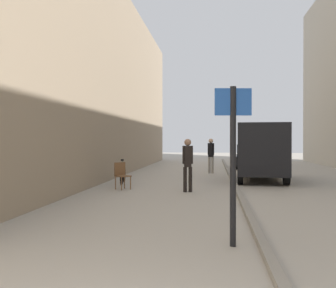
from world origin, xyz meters
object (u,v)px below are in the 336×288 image
Objects in this scene: street_sign_post at (233,151)px; cafe_chair_near_window at (122,174)px; delivery_van at (261,151)px; bicycle_leaning at (123,174)px; pedestrian_main_foreground at (211,153)px; pedestrian_mid_block at (188,161)px; parked_car at (249,156)px.

cafe_chair_near_window is (-3.52, 7.09, -1.00)m from street_sign_post.
cafe_chair_near_window is (-5.21, -3.60, -0.73)m from delivery_van.
pedestrian_main_foreground is at bearing 49.67° from bicycle_leaning.
delivery_van is 5.33× the size of cafe_chair_near_window.
pedestrian_mid_block reaches higher than cafe_chair_near_window.
parked_car is 12.54m from cafe_chair_near_window.
pedestrian_mid_block is at bearing -101.31° from parked_car.
parked_car is 1.65× the size of street_sign_post.
bicycle_leaning is (-5.76, -9.60, -0.33)m from parked_car.
delivery_van reaches higher than parked_car.
delivery_van is (2.14, -3.40, 0.24)m from pedestrian_main_foreground.
street_sign_post is at bearing -73.71° from bicycle_leaning.
delivery_van reaches higher than cafe_chair_near_window.
bicycle_leaning is (-5.56, -1.90, -0.90)m from delivery_van.
cafe_chair_near_window is (-2.35, 0.47, -0.47)m from pedestrian_mid_block.
pedestrian_main_foreground reaches higher than bicycle_leaning.
pedestrian_main_foreground is 1.92× the size of cafe_chair_near_window.
pedestrian_main_foreground is 7.50m from pedestrian_mid_block.
street_sign_post is 9.68m from bicycle_leaning.
pedestrian_main_foreground is at bearing -115.28° from parked_car.
pedestrian_mid_block is 0.41× the size of parked_car.
pedestrian_mid_block reaches higher than parked_car.
pedestrian_mid_block is 4.98m from delivery_van.
street_sign_post is at bearing -91.10° from pedestrian_mid_block.
pedestrian_mid_block is at bearing 122.08° from cafe_chair_near_window.
parked_car is (0.20, 7.71, -0.57)m from delivery_van.
delivery_van is at bearing -88.25° from parked_car.
delivery_van is at bearing 43.82° from pedestrian_mid_block.
street_sign_post is 1.47× the size of bicycle_leaning.
cafe_chair_near_window is at bearing -85.80° from bicycle_leaning.
cafe_chair_near_window is (-3.07, -7.00, -0.49)m from pedestrian_main_foreground.
parked_car is at bearing -103.77° from street_sign_post.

